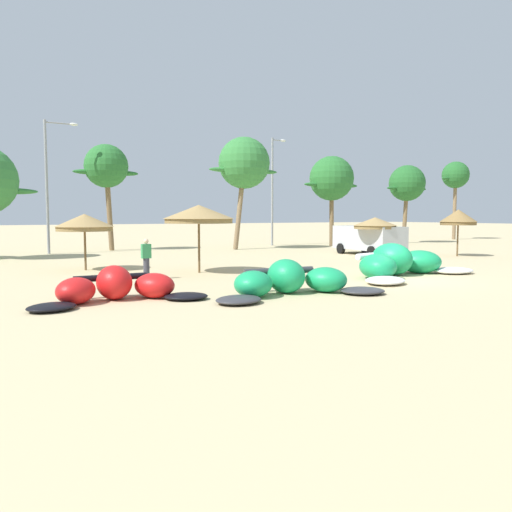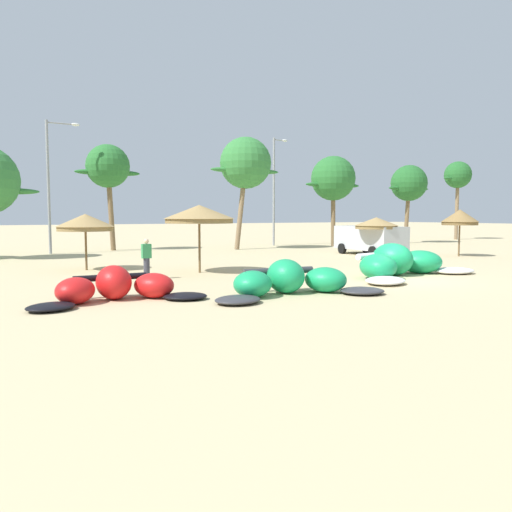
{
  "view_description": "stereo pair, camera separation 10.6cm",
  "coord_description": "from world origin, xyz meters",
  "views": [
    {
      "loc": [
        -14.85,
        -14.41,
        2.53
      ],
      "look_at": [
        -5.45,
        2.0,
        1.0
      ],
      "focal_mm": 35.31,
      "sensor_mm": 36.0,
      "label": 1
    },
    {
      "loc": [
        -14.76,
        -14.46,
        2.53
      ],
      "look_at": [
        -5.45,
        2.0,
        1.0
      ],
      "focal_mm": 35.31,
      "sensor_mm": 36.0,
      "label": 2
    }
  ],
  "objects": [
    {
      "name": "person_near_kites",
      "position": [
        -8.82,
        4.81,
        0.82
      ],
      "size": [
        0.36,
        0.24,
        1.62
      ],
      "color": "#383842",
      "rests_on": "ground"
    },
    {
      "name": "palm_right_of_gap",
      "position": [
        20.08,
        18.84,
        5.39
      ],
      "size": [
        4.9,
        3.27,
        7.1
      ],
      "color": "brown",
      "rests_on": "ground"
    },
    {
      "name": "palm_right",
      "position": [
        29.63,
        21.25,
        6.61
      ],
      "size": [
        4.16,
        2.78,
        8.14
      ],
      "color": "#7F6647",
      "rests_on": "ground"
    },
    {
      "name": "lamppost_west",
      "position": [
        -10.09,
        21.0,
        4.92
      ],
      "size": [
        2.17,
        0.24,
        8.69
      ],
      "color": "gray",
      "rests_on": "ground"
    },
    {
      "name": "palm_center_right",
      "position": [
        11.22,
        18.62,
        5.51
      ],
      "size": [
        5.46,
        3.64,
        7.38
      ],
      "color": "brown",
      "rests_on": "ground"
    },
    {
      "name": "beach_umbrella_near_van",
      "position": [
        -10.2,
        9.58,
        2.21
      ],
      "size": [
        2.64,
        2.64,
        2.6
      ],
      "color": "brown",
      "rests_on": "ground"
    },
    {
      "name": "palm_center_left",
      "position": [
        3.09,
        18.7,
        6.35
      ],
      "size": [
        5.72,
        3.81,
        8.31
      ],
      "color": "#7F6647",
      "rests_on": "ground"
    },
    {
      "name": "lamppost_west_center",
      "position": [
        7.48,
        21.67,
        4.97
      ],
      "size": [
        1.43,
        0.24,
        8.95
      ],
      "color": "gray",
      "rests_on": "ground"
    },
    {
      "name": "beach_umbrella_near_palms",
      "position": [
        6.71,
        8.63,
        2.06
      ],
      "size": [
        2.64,
        2.64,
        2.41
      ],
      "color": "brown",
      "rests_on": "ground"
    },
    {
      "name": "beach_umbrella_middle",
      "position": [
        -6.04,
        6.03,
        2.59
      ],
      "size": [
        3.13,
        3.13,
        2.99
      ],
      "color": "brown",
      "rests_on": "ground"
    },
    {
      "name": "parked_van",
      "position": [
        7.41,
        10.06,
        1.09
      ],
      "size": [
        2.49,
        5.32,
        1.84
      ],
      "color": "#B2B7BC",
      "rests_on": "ground"
    },
    {
      "name": "kite_left_of_center",
      "position": [
        0.73,
        0.73,
        0.52
      ],
      "size": [
        7.15,
        4.06,
        1.36
      ],
      "color": "white",
      "rests_on": "ground"
    },
    {
      "name": "palm_left_of_gap",
      "position": [
        -6.13,
        22.27,
        5.94
      ],
      "size": [
        4.63,
        3.08,
        7.58
      ],
      "color": "brown",
      "rests_on": "ground"
    },
    {
      "name": "beach_umbrella_outermost",
      "position": [
        11.45,
        6.37,
        2.41
      ],
      "size": [
        2.23,
        2.23,
        2.89
      ],
      "color": "brown",
      "rests_on": "ground"
    },
    {
      "name": "ground_plane",
      "position": [
        0.0,
        0.0,
        0.0
      ],
      "size": [
        260.0,
        260.0,
        0.0
      ],
      "primitive_type": "plane",
      "color": "#C6B284"
    },
    {
      "name": "kite_left",
      "position": [
        -5.95,
        -1.1,
        0.43
      ],
      "size": [
        6.01,
        3.03,
        1.11
      ],
      "color": "#333338",
      "rests_on": "ground"
    },
    {
      "name": "kite_far_left",
      "position": [
        -11.1,
        0.46,
        0.4
      ],
      "size": [
        5.37,
        2.51,
        1.03
      ],
      "color": "black",
      "rests_on": "ground"
    }
  ]
}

